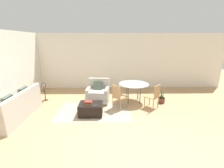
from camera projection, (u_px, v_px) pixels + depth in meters
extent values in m
plane|color=tan|center=(103.00, 129.00, 4.24)|extent=(20.00, 20.00, 0.00)
cube|color=white|center=(106.00, 62.00, 7.57)|extent=(12.00, 0.06, 2.75)
cube|color=white|center=(9.00, 71.00, 5.25)|extent=(0.06, 12.00, 2.75)
cube|color=tan|center=(94.00, 111.00, 5.29)|extent=(2.53, 1.55, 0.00)
cube|color=beige|center=(93.00, 118.00, 4.84)|extent=(2.48, 0.05, 0.00)
cube|color=beige|center=(94.00, 113.00, 5.14)|extent=(2.48, 0.05, 0.00)
cube|color=beige|center=(95.00, 109.00, 5.44)|extent=(2.48, 0.05, 0.00)
cube|color=beige|center=(95.00, 106.00, 5.73)|extent=(2.48, 0.05, 0.00)
cube|color=#B2ADA3|center=(14.00, 112.00, 4.79)|extent=(0.84, 2.06, 0.40)
cube|color=#B2ADA3|center=(23.00, 99.00, 4.67)|extent=(0.14, 2.06, 0.48)
cube|color=#B2ADA3|center=(29.00, 92.00, 5.63)|extent=(0.77, 0.12, 0.26)
cube|color=#4C5B4C|center=(23.00, 93.00, 5.10)|extent=(0.19, 0.40, 0.41)
cube|color=#4C5B4C|center=(7.00, 103.00, 4.31)|extent=(0.19, 0.40, 0.41)
cube|color=#B2ADA3|center=(98.00, 96.00, 6.04)|extent=(0.92, 0.88, 0.34)
cube|color=#B2ADA3|center=(98.00, 92.00, 5.95)|extent=(0.67, 0.74, 0.10)
cube|color=#B2ADA3|center=(99.00, 84.00, 6.25)|extent=(0.86, 0.19, 0.51)
cube|color=#B2ADA3|center=(89.00, 90.00, 5.99)|extent=(0.18, 0.75, 0.20)
cube|color=#B2ADA3|center=(107.00, 90.00, 5.94)|extent=(0.18, 0.75, 0.20)
cylinder|color=brown|center=(88.00, 104.00, 5.81)|extent=(0.05, 0.05, 0.06)
cylinder|color=brown|center=(106.00, 104.00, 5.76)|extent=(0.05, 0.05, 0.06)
cylinder|color=brown|center=(91.00, 98.00, 6.43)|extent=(0.05, 0.05, 0.06)
cylinder|color=brown|center=(107.00, 98.00, 6.38)|extent=(0.05, 0.05, 0.06)
cube|color=#4C5B4C|center=(98.00, 86.00, 6.02)|extent=(0.36, 0.23, 0.36)
cube|color=black|center=(91.00, 109.00, 4.98)|extent=(0.78, 0.59, 0.36)
cylinder|color=black|center=(80.00, 118.00, 4.80)|extent=(0.04, 0.04, 0.04)
cylinder|color=black|center=(101.00, 118.00, 4.81)|extent=(0.04, 0.04, 0.04)
cylinder|color=black|center=(82.00, 111.00, 5.27)|extent=(0.04, 0.04, 0.04)
cylinder|color=black|center=(102.00, 111.00, 5.28)|extent=(0.04, 0.04, 0.04)
cube|color=gold|center=(89.00, 103.00, 4.92)|extent=(0.23, 0.17, 0.02)
cube|color=black|center=(89.00, 102.00, 4.92)|extent=(0.20, 0.14, 0.03)
cube|color=#B72D28|center=(88.00, 102.00, 4.90)|extent=(0.25, 0.19, 0.03)
cube|color=#333338|center=(91.00, 101.00, 5.09)|extent=(0.12, 0.16, 0.01)
cube|color=#333338|center=(95.00, 105.00, 4.79)|extent=(0.14, 0.15, 0.01)
cylinder|color=maroon|center=(34.00, 97.00, 6.20)|extent=(0.37, 0.37, 0.27)
cylinder|color=black|center=(34.00, 95.00, 6.16)|extent=(0.34, 0.34, 0.02)
cone|color=#286033|center=(35.00, 88.00, 6.10)|extent=(0.05, 0.11, 0.52)
cone|color=#286033|center=(34.00, 86.00, 6.16)|extent=(0.12, 0.06, 0.70)
cone|color=#286033|center=(31.00, 87.00, 6.11)|extent=(0.09, 0.13, 0.60)
cone|color=#286033|center=(31.00, 88.00, 6.05)|extent=(0.06, 0.08, 0.56)
cone|color=#286033|center=(32.00, 89.00, 6.03)|extent=(0.09, 0.06, 0.52)
cylinder|color=#4C3828|center=(44.00, 87.00, 6.08)|extent=(0.37, 0.37, 0.02)
cylinder|color=#4C3828|center=(45.00, 94.00, 6.16)|extent=(0.04, 0.04, 0.54)
cylinder|color=#4C3828|center=(46.00, 100.00, 6.24)|extent=(0.20, 0.20, 0.02)
cube|color=black|center=(44.00, 85.00, 6.06)|extent=(0.15, 0.04, 0.15)
cube|color=#B2A893|center=(44.00, 85.00, 6.05)|extent=(0.13, 0.03, 0.13)
cube|color=black|center=(44.00, 86.00, 6.10)|extent=(0.02, 0.03, 0.07)
cylinder|color=#99A8AD|center=(134.00, 84.00, 5.92)|extent=(1.19, 1.19, 0.01)
cylinder|color=#59595B|center=(128.00, 95.00, 5.80)|extent=(0.04, 0.04, 0.75)
cylinder|color=#59595B|center=(140.00, 95.00, 5.81)|extent=(0.04, 0.04, 0.75)
cylinder|color=#59595B|center=(127.00, 91.00, 6.24)|extent=(0.04, 0.04, 0.75)
cylinder|color=#59595B|center=(138.00, 91.00, 6.25)|extent=(0.04, 0.04, 0.75)
cube|color=tan|center=(120.00, 97.00, 5.44)|extent=(0.59, 0.59, 0.03)
cube|color=tan|center=(116.00, 92.00, 5.24)|extent=(0.29, 0.29, 0.45)
cylinder|color=tan|center=(127.00, 102.00, 5.50)|extent=(0.03, 0.03, 0.42)
cylinder|color=tan|center=(119.00, 100.00, 5.75)|extent=(0.03, 0.03, 0.42)
cylinder|color=tan|center=(120.00, 105.00, 5.26)|extent=(0.03, 0.03, 0.42)
cylinder|color=tan|center=(113.00, 103.00, 5.50)|extent=(0.03, 0.03, 0.42)
cube|color=tan|center=(152.00, 97.00, 5.46)|extent=(0.59, 0.59, 0.03)
cube|color=tan|center=(157.00, 92.00, 5.26)|extent=(0.29, 0.29, 0.45)
cylinder|color=tan|center=(150.00, 100.00, 5.76)|extent=(0.03, 0.03, 0.42)
cylinder|color=tan|center=(144.00, 102.00, 5.51)|extent=(0.03, 0.03, 0.42)
cylinder|color=tan|center=(158.00, 102.00, 5.52)|extent=(0.03, 0.03, 0.42)
cylinder|color=tan|center=(153.00, 105.00, 5.27)|extent=(0.03, 0.03, 0.42)
cylinder|color=brown|center=(161.00, 100.00, 5.97)|extent=(0.26, 0.26, 0.22)
cylinder|color=black|center=(162.00, 98.00, 5.95)|extent=(0.24, 0.24, 0.02)
cone|color=#286033|center=(163.00, 94.00, 5.90)|extent=(0.05, 0.07, 0.31)
cone|color=#286033|center=(161.00, 94.00, 5.92)|extent=(0.08, 0.07, 0.33)
cone|color=#286033|center=(162.00, 94.00, 5.86)|extent=(0.07, 0.06, 0.38)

